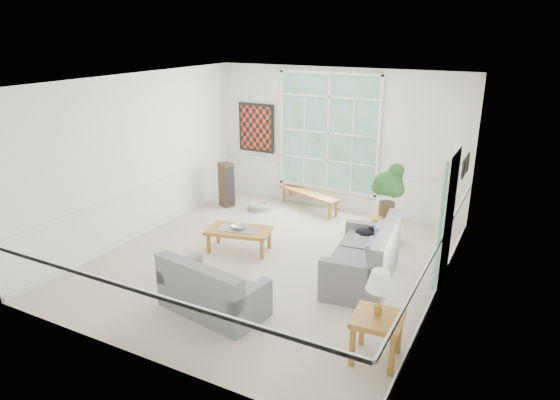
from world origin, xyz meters
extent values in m
cube|color=#B9AD9D|center=(0.00, 0.00, -0.01)|extent=(5.50, 6.00, 0.01)
cube|color=white|center=(0.00, 0.00, 3.00)|extent=(5.50, 6.00, 0.02)
cube|color=white|center=(0.00, 3.00, 1.50)|extent=(5.50, 0.02, 3.00)
cube|color=white|center=(0.00, -3.00, 1.50)|extent=(5.50, 0.02, 3.00)
cube|color=white|center=(-2.75, 0.00, 1.50)|extent=(0.02, 6.00, 3.00)
cube|color=white|center=(2.75, 0.00, 1.50)|extent=(0.02, 6.00, 3.00)
cube|color=white|center=(-0.20, 2.96, 1.65)|extent=(2.30, 0.08, 2.40)
cube|color=white|center=(2.71, 0.60, 1.05)|extent=(0.08, 0.90, 2.10)
cube|color=white|center=(2.71, -0.03, 1.15)|extent=(0.08, 0.26, 1.90)
cube|color=maroon|center=(-1.95, 2.95, 1.60)|extent=(0.90, 0.06, 1.10)
cube|color=black|center=(2.71, 1.75, 1.55)|extent=(0.04, 0.26, 0.32)
cube|color=black|center=(2.71, 2.15, 1.55)|extent=(0.04, 0.26, 0.32)
cube|color=slate|center=(1.60, 0.07, 0.47)|extent=(1.10, 1.84, 0.94)
cube|color=slate|center=(0.07, -1.72, 0.40)|extent=(1.57, 0.98, 0.80)
cube|color=#9D6925|center=(-0.67, 0.11, 0.21)|extent=(1.22, 0.85, 0.41)
imported|color=#A5A4AA|center=(-0.67, 0.13, 0.45)|extent=(0.36, 0.36, 0.08)
cube|color=#9D6925|center=(-0.47, 2.65, 0.18)|extent=(1.58, 0.83, 0.37)
cube|color=#9D6925|center=(1.48, 1.73, 0.25)|extent=(0.65, 0.65, 0.50)
cube|color=#9D6925|center=(2.40, -1.73, 0.29)|extent=(0.62, 0.62, 0.58)
cylinder|color=gray|center=(-1.41, 2.10, 0.07)|extent=(0.60, 0.60, 0.13)
cube|color=#3B2A1B|center=(-2.16, 1.98, 0.49)|extent=(0.38, 0.34, 0.98)
ellipsoid|color=black|center=(1.43, 0.67, 0.56)|extent=(0.38, 0.34, 0.15)
camera|label=1|loc=(3.73, -6.70, 3.77)|focal=32.00mm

